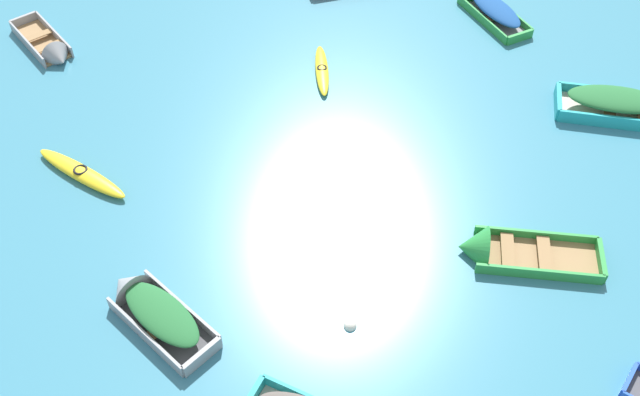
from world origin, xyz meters
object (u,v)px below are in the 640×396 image
object	(u,v)px
rowboat_green_back_row_left	(486,5)
rowboat_turquoise_cluster_outer	(637,107)
rowboat_grey_back_row_center	(149,306)
rowboat_green_center	(496,251)
mooring_buoy_trailing	(350,326)
rowboat_grey_distant_center	(51,50)
kayak_yellow_far_right	(81,173)
kayak_yellow_near_camera	(322,70)

from	to	relation	value
rowboat_green_back_row_left	rowboat_turquoise_cluster_outer	size ratio (longest dim) A/B	0.86
rowboat_grey_back_row_center	rowboat_green_center	world-z (taller)	rowboat_green_center
rowboat_turquoise_cluster_outer	mooring_buoy_trailing	bearing A→B (deg)	-151.54
rowboat_grey_distant_center	mooring_buoy_trailing	world-z (taller)	rowboat_grey_distant_center
rowboat_grey_distant_center	rowboat_turquoise_cluster_outer	xyz separation A→B (m)	(19.40, -7.61, 0.17)
rowboat_turquoise_cluster_outer	rowboat_green_center	distance (m)	8.23
rowboat_grey_back_row_center	kayak_yellow_far_right	distance (m)	5.86
rowboat_green_back_row_left	rowboat_green_center	distance (m)	12.34
rowboat_grey_distant_center	kayak_yellow_far_right	xyz separation A→B (m)	(1.13, -6.71, -0.02)
rowboat_green_back_row_left	rowboat_grey_back_row_center	xyz separation A→B (m)	(-13.71, -11.65, 0.03)
kayak_yellow_near_camera	kayak_yellow_far_right	distance (m)	9.13
kayak_yellow_near_camera	rowboat_green_back_row_left	bearing A→B (deg)	19.53
rowboat_green_back_row_left	rowboat_grey_back_row_center	size ratio (longest dim) A/B	1.08
kayak_yellow_near_camera	rowboat_green_center	distance (m)	9.65
rowboat_green_back_row_left	kayak_yellow_near_camera	bearing A→B (deg)	-160.47
rowboat_grey_back_row_center	kayak_yellow_far_right	size ratio (longest dim) A/B	1.18
kayak_yellow_far_right	rowboat_green_center	distance (m)	12.79
rowboat_grey_back_row_center	mooring_buoy_trailing	bearing A→B (deg)	-16.23
rowboat_grey_distant_center	rowboat_green_back_row_left	world-z (taller)	rowboat_green_back_row_left
rowboat_green_back_row_left	rowboat_turquoise_cluster_outer	distance (m)	7.50
kayak_yellow_near_camera	rowboat_turquoise_cluster_outer	world-z (taller)	rowboat_turquoise_cluster_outer
mooring_buoy_trailing	rowboat_turquoise_cluster_outer	bearing A→B (deg)	28.46
rowboat_grey_back_row_center	mooring_buoy_trailing	size ratio (longest dim) A/B	10.14
rowboat_turquoise_cluster_outer	kayak_yellow_far_right	xyz separation A→B (m)	(-18.27, 0.89, -0.19)
rowboat_green_center	rowboat_grey_distant_center	bearing A→B (deg)	135.76
rowboat_green_center	mooring_buoy_trailing	bearing A→B (deg)	-162.32
kayak_yellow_far_right	rowboat_grey_distant_center	bearing A→B (deg)	99.53
rowboat_green_back_row_left	mooring_buoy_trailing	size ratio (longest dim) A/B	10.97
rowboat_grey_back_row_center	kayak_yellow_far_right	world-z (taller)	rowboat_grey_back_row_center
rowboat_grey_distant_center	kayak_yellow_near_camera	size ratio (longest dim) A/B	1.23
rowboat_grey_back_row_center	mooring_buoy_trailing	distance (m)	5.32
rowboat_grey_distant_center	kayak_yellow_near_camera	world-z (taller)	rowboat_grey_distant_center
rowboat_green_back_row_left	rowboat_green_center	bearing A→B (deg)	-108.97
rowboat_green_back_row_left	kayak_yellow_far_right	bearing A→B (deg)	-158.61
rowboat_turquoise_cluster_outer	rowboat_grey_back_row_center	distance (m)	17.11
rowboat_grey_distant_center	rowboat_grey_back_row_center	size ratio (longest dim) A/B	0.99
kayak_yellow_near_camera	rowboat_turquoise_cluster_outer	distance (m)	10.82
kayak_yellow_far_right	rowboat_green_center	world-z (taller)	rowboat_green_center
rowboat_grey_distant_center	rowboat_grey_back_row_center	xyz separation A→B (m)	(2.94, -12.29, 0.13)
rowboat_grey_back_row_center	mooring_buoy_trailing	xyz separation A→B (m)	(5.10, -1.48, -0.32)
rowboat_grey_distant_center	kayak_yellow_near_camera	bearing A→B (deg)	-18.33
rowboat_turquoise_cluster_outer	mooring_buoy_trailing	distance (m)	12.93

